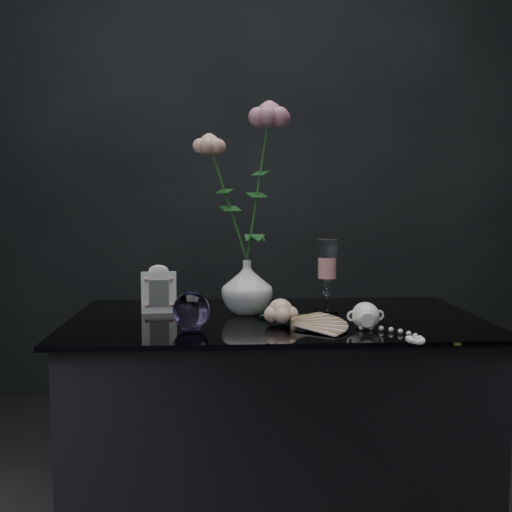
{
  "coord_description": "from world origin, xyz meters",
  "views": [
    {
      "loc": [
        -0.14,
        -1.47,
        1.06
      ],
      "look_at": [
        -0.05,
        0.03,
        0.92
      ],
      "focal_mm": 42.0,
      "sensor_mm": 36.0,
      "label": 1
    }
  ],
  "objects_px": {
    "wine_glass": "(327,276)",
    "paperweight": "(191,310)",
    "vase": "(247,287)",
    "picture_frame": "(159,289)",
    "pearl_jar": "(366,314)",
    "loose_rose": "(280,312)"
  },
  "relations": [
    {
      "from": "vase",
      "to": "wine_glass",
      "type": "height_order",
      "value": "wine_glass"
    },
    {
      "from": "paperweight",
      "to": "pearl_jar",
      "type": "relative_size",
      "value": 0.38
    },
    {
      "from": "vase",
      "to": "wine_glass",
      "type": "distance_m",
      "value": 0.21
    },
    {
      "from": "picture_frame",
      "to": "paperweight",
      "type": "height_order",
      "value": "picture_frame"
    },
    {
      "from": "wine_glass",
      "to": "loose_rose",
      "type": "xyz_separation_m",
      "value": [
        -0.14,
        -0.14,
        -0.07
      ]
    },
    {
      "from": "vase",
      "to": "loose_rose",
      "type": "xyz_separation_m",
      "value": [
        0.08,
        -0.15,
        -0.04
      ]
    },
    {
      "from": "wine_glass",
      "to": "pearl_jar",
      "type": "relative_size",
      "value": 0.85
    },
    {
      "from": "vase",
      "to": "wine_glass",
      "type": "relative_size",
      "value": 0.72
    },
    {
      "from": "picture_frame",
      "to": "pearl_jar",
      "type": "bearing_deg",
      "value": -27.38
    },
    {
      "from": "vase",
      "to": "picture_frame",
      "type": "distance_m",
      "value": 0.24
    },
    {
      "from": "picture_frame",
      "to": "wine_glass",
      "type": "bearing_deg",
      "value": -6.63
    },
    {
      "from": "vase",
      "to": "picture_frame",
      "type": "relative_size",
      "value": 1.1
    },
    {
      "from": "loose_rose",
      "to": "vase",
      "type": "bearing_deg",
      "value": 129.54
    },
    {
      "from": "wine_glass",
      "to": "paperweight",
      "type": "bearing_deg",
      "value": -152.77
    },
    {
      "from": "picture_frame",
      "to": "paperweight",
      "type": "bearing_deg",
      "value": -68.36
    },
    {
      "from": "vase",
      "to": "loose_rose",
      "type": "distance_m",
      "value": 0.17
    },
    {
      "from": "loose_rose",
      "to": "pearl_jar",
      "type": "xyz_separation_m",
      "value": [
        0.2,
        -0.06,
        0.0
      ]
    },
    {
      "from": "vase",
      "to": "wine_glass",
      "type": "xyz_separation_m",
      "value": [
        0.21,
        -0.01,
        0.03
      ]
    },
    {
      "from": "vase",
      "to": "wine_glass",
      "type": "bearing_deg",
      "value": -1.35
    },
    {
      "from": "pearl_jar",
      "to": "wine_glass",
      "type": "bearing_deg",
      "value": 102.88
    },
    {
      "from": "loose_rose",
      "to": "picture_frame",
      "type": "bearing_deg",
      "value": 164.6
    },
    {
      "from": "paperweight",
      "to": "pearl_jar",
      "type": "xyz_separation_m",
      "value": [
        0.41,
        -0.02,
        -0.01
      ]
    }
  ]
}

